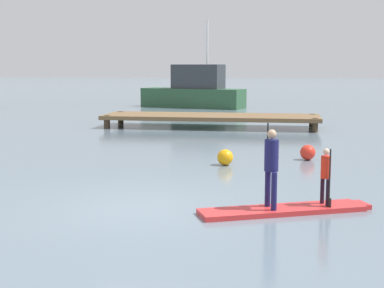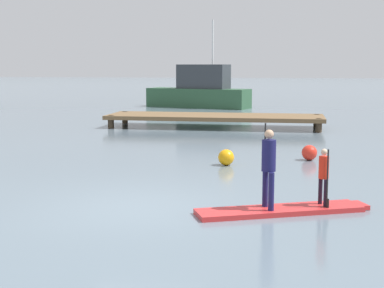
% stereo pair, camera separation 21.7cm
% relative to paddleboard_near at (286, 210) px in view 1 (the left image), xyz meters
% --- Properties ---
extents(ground_plane, '(240.00, 240.00, 0.00)m').
position_rel_paddleboard_near_xyz_m(ground_plane, '(-2.91, 0.04, -0.05)').
color(ground_plane, slate).
extents(paddleboard_near, '(3.43, 1.95, 0.10)m').
position_rel_paddleboard_near_xyz_m(paddleboard_near, '(0.00, 0.00, 0.00)').
color(paddleboard_near, red).
rests_on(paddleboard_near, ground).
extents(paddler_adult, '(0.36, 0.46, 1.65)m').
position_rel_paddleboard_near_xyz_m(paddler_adult, '(-0.30, -0.12, 0.93)').
color(paddler_adult, '#19194C').
rests_on(paddler_adult, paddleboard_near).
extents(paddler_child_solo, '(0.26, 0.38, 1.15)m').
position_rel_paddleboard_near_xyz_m(paddler_child_solo, '(0.77, 0.32, 0.69)').
color(paddler_child_solo, black).
rests_on(paddler_child_solo, paddleboard_near).
extents(motor_boat_small_navy, '(7.38, 3.85, 5.85)m').
position_rel_paddleboard_near_xyz_m(motor_boat_small_navy, '(-6.03, 27.69, 1.07)').
color(motor_boat_small_navy, '#2D5638').
rests_on(motor_boat_small_navy, ground).
extents(floating_dock, '(9.89, 2.87, 0.58)m').
position_rel_paddleboard_near_xyz_m(floating_dock, '(-3.34, 15.20, 0.44)').
color(floating_dock, brown).
rests_on(floating_dock, ground).
extents(mooring_buoy_mid, '(0.46, 0.46, 0.46)m').
position_rel_paddleboard_near_xyz_m(mooring_buoy_mid, '(-1.70, 5.17, 0.18)').
color(mooring_buoy_mid, orange).
rests_on(mooring_buoy_mid, ground).
extents(mooring_buoy_far, '(0.47, 0.47, 0.47)m').
position_rel_paddleboard_near_xyz_m(mooring_buoy_far, '(0.69, 6.48, 0.18)').
color(mooring_buoy_far, red).
rests_on(mooring_buoy_far, ground).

